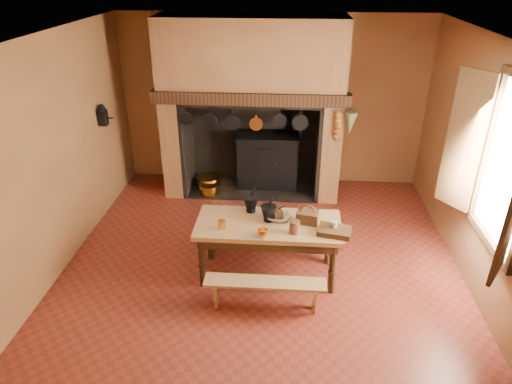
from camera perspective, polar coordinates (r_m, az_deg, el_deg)
floor at (r=5.85m, az=0.60°, el=-9.84°), size 5.50×5.50×0.00m
ceiling at (r=4.73m, az=0.77°, el=18.40°), size 5.50×5.50×0.00m
back_wall at (r=7.71m, az=2.06°, el=11.20°), size 5.00×0.02×2.80m
wall_left at (r=5.84m, az=-24.67°, el=3.28°), size 0.02×5.50×2.80m
wall_right at (r=5.57m, az=27.28°, el=1.62°), size 0.02×5.50×2.80m
wall_front at (r=2.87m, az=-3.23°, el=-20.53°), size 5.00×0.02×2.80m
chimney_breast at (r=7.20m, az=-0.50°, el=13.45°), size 2.95×0.96×2.80m
iron_range at (r=7.74m, az=1.54°, el=4.06°), size 1.12×0.55×1.60m
hearth_pans at (r=7.80m, az=-6.00°, el=0.97°), size 0.51×0.62×0.20m
hanging_pans at (r=6.85m, az=-1.17°, el=8.79°), size 1.92×0.29×0.27m
onion_string at (r=6.85m, az=10.15°, el=8.09°), size 0.12×0.10×0.46m
herb_bunch at (r=6.85m, az=11.70°, el=8.41°), size 0.20×0.20×0.35m
window at (r=5.07m, az=27.95°, el=2.80°), size 0.39×1.75×1.76m
wall_coffee_mill at (r=7.07m, az=-18.66°, el=9.29°), size 0.23×0.16×0.31m
work_table at (r=5.45m, az=1.56°, el=-4.93°), size 1.71×0.76×0.74m
bench_front at (r=5.13m, az=1.13°, el=-11.93°), size 1.34×0.24×0.38m
bench_back at (r=6.11m, az=1.82°, el=-4.41°), size 1.52×0.27×0.43m
mortar_large at (r=5.57m, az=-0.63°, el=-1.37°), size 0.21×0.21×0.36m
mortar_small at (r=5.38m, az=1.58°, el=-2.61°), size 0.19×0.19×0.32m
coffee_grinder at (r=5.45m, az=2.74°, el=-2.73°), size 0.16×0.14×0.16m
brass_mug_a at (r=5.27m, az=-4.28°, el=-4.07°), size 0.09×0.09×0.10m
brass_mug_b at (r=5.51m, az=1.53°, el=-2.62°), size 0.10×0.10×0.09m
mixing_bowl at (r=5.45m, az=2.70°, el=-3.07°), size 0.29×0.29×0.07m
stoneware_crock at (r=5.18m, az=4.83°, el=-4.37°), size 0.12×0.12×0.15m
glass_jar at (r=5.26m, az=9.78°, el=-4.28°), size 0.08×0.08×0.13m
wicker_basket at (r=5.40m, az=6.46°, el=-3.04°), size 0.28×0.23×0.24m
wooden_tray at (r=5.25m, az=9.78°, el=-4.80°), size 0.41×0.33×0.06m
brass_cup at (r=5.11m, az=0.85°, el=-5.13°), size 0.14×0.14×0.10m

